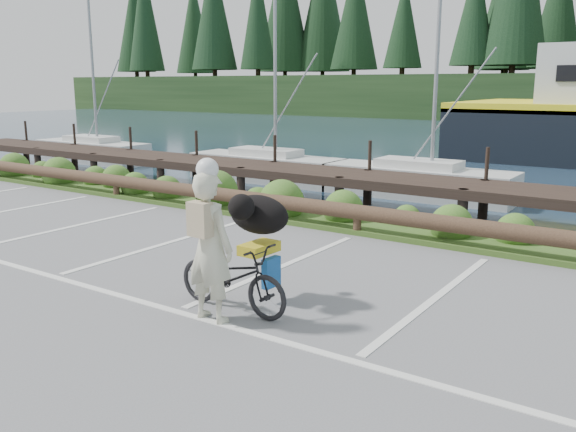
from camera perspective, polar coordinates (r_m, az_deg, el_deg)
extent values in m
plane|color=#5E5D60|center=(8.39, -8.50, -8.04)|extent=(72.00, 72.00, 0.00)
cube|color=#3D5B21|center=(12.62, 7.96, -0.88)|extent=(34.00, 1.60, 0.10)
imported|color=black|center=(7.93, -5.24, -5.66)|extent=(1.77, 0.67, 0.92)
imported|color=beige|center=(7.51, -7.36, -2.91)|extent=(0.70, 0.47, 1.88)
ellipsoid|color=black|center=(8.16, -2.75, 0.14)|extent=(0.48, 0.93, 0.53)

